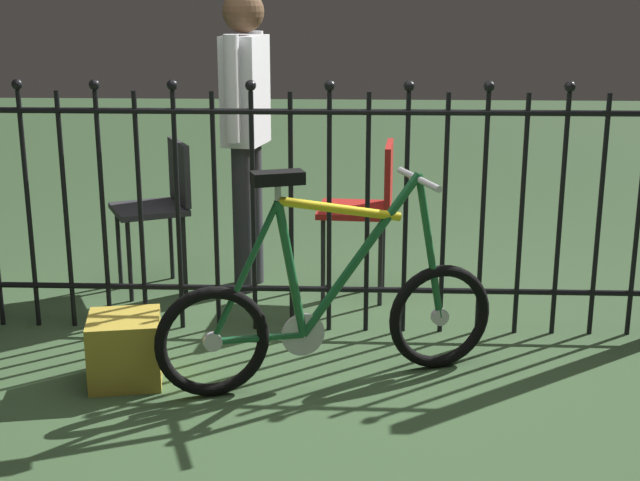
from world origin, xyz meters
TOP-DOWN VIEW (x-y plane):
  - ground_plane at (0.00, 0.00)m, footprint 20.00×20.00m
  - iron_fence at (-0.04, 0.56)m, footprint 3.43×0.07m
  - bicycle at (0.10, -0.02)m, footprint 1.36×0.57m
  - chair_charcoal at (-0.83, 1.14)m, footprint 0.48×0.48m
  - chair_red at (0.26, 1.06)m, footprint 0.40×0.39m
  - person_visitor at (-0.38, 1.19)m, footprint 0.24×0.47m
  - display_crate at (-0.74, -0.06)m, footprint 0.34×0.34m

SIDE VIEW (x-z plane):
  - ground_plane at x=0.00m, z-range 0.00..0.00m
  - display_crate at x=-0.74m, z-range 0.00..0.28m
  - bicycle at x=0.10m, z-range -0.14..0.75m
  - chair_charcoal at x=-0.83m, z-range 0.10..0.89m
  - chair_red at x=0.26m, z-range 0.10..0.92m
  - iron_fence at x=-0.04m, z-range 0.00..1.24m
  - person_visitor at x=-0.38m, z-range 0.15..1.71m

